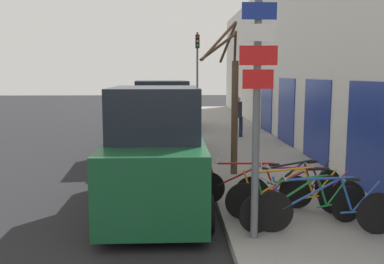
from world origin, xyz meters
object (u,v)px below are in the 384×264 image
(bicycle_1, at_px, (304,205))
(parked_car_0, at_px, (156,155))
(street_tree, at_px, (232,102))
(signpost, at_px, (257,106))
(bicycle_3, at_px, (298,192))
(traffic_light, at_px, (197,66))
(bicycle_0, at_px, (325,209))
(parked_car_2, at_px, (167,109))
(bicycle_5, at_px, (252,187))
(bicycle_4, at_px, (293,188))
(parked_car_1, at_px, (161,122))
(bicycle_2, at_px, (290,195))
(pedestrian_near, at_px, (238,113))

(bicycle_1, relative_size, parked_car_0, 0.50)
(parked_car_0, bearing_deg, street_tree, 51.89)
(signpost, xyz_separation_m, bicycle_3, (1.02, 1.18, -1.63))
(traffic_light, bearing_deg, bicycle_1, -86.49)
(bicycle_0, distance_m, parked_car_0, 3.27)
(signpost, height_order, parked_car_2, signpost)
(bicycle_5, distance_m, traffic_light, 13.70)
(parked_car_0, distance_m, street_tree, 3.03)
(bicycle_4, xyz_separation_m, parked_car_0, (-2.53, 0.55, 0.54))
(bicycle_0, distance_m, parked_car_1, 7.83)
(parked_car_1, bearing_deg, bicycle_3, -71.23)
(bicycle_2, bearing_deg, bicycle_0, -165.56)
(pedestrian_near, bearing_deg, parked_car_0, -107.20)
(bicycle_1, distance_m, parked_car_0, 2.93)
(signpost, bearing_deg, pedestrian_near, 82.85)
(bicycle_3, distance_m, parked_car_2, 12.39)
(traffic_light, bearing_deg, street_tree, -88.69)
(bicycle_5, bearing_deg, traffic_light, 14.71)
(bicycle_3, bearing_deg, bicycle_2, 147.67)
(signpost, distance_m, bicycle_4, 2.35)
(bicycle_1, bearing_deg, traffic_light, -10.90)
(bicycle_3, xyz_separation_m, street_tree, (-0.78, 3.06, 1.42))
(bicycle_0, bearing_deg, traffic_light, 9.78)
(bicycle_1, xyz_separation_m, bicycle_5, (-0.63, 1.18, -0.00))
(bicycle_0, xyz_separation_m, parked_car_1, (-2.74, 7.31, 0.55))
(parked_car_1, xyz_separation_m, street_tree, (1.85, -3.22, 0.85))
(bicycle_0, height_order, bicycle_3, bicycle_0)
(bicycle_0, distance_m, street_tree, 4.41)
(bicycle_1, relative_size, parked_car_1, 0.46)
(bicycle_4, bearing_deg, parked_car_2, -12.83)
(parked_car_1, distance_m, parked_car_2, 5.83)
(parked_car_1, height_order, pedestrian_near, parked_car_1)
(bicycle_0, height_order, parked_car_0, parked_car_0)
(parked_car_0, height_order, pedestrian_near, parked_car_0)
(parked_car_0, distance_m, parked_car_2, 11.34)
(bicycle_3, relative_size, parked_car_0, 0.51)
(bicycle_5, relative_size, parked_car_0, 0.50)
(parked_car_0, bearing_deg, parked_car_2, 89.67)
(traffic_light, bearing_deg, bicycle_4, -85.84)
(bicycle_5, relative_size, pedestrian_near, 1.36)
(bicycle_0, height_order, pedestrian_near, pedestrian_near)
(bicycle_3, relative_size, traffic_light, 0.50)
(bicycle_4, bearing_deg, pedestrian_near, -26.80)
(street_tree, bearing_deg, bicycle_1, -80.35)
(bicycle_1, height_order, parked_car_2, parked_car_2)
(signpost, relative_size, bicycle_2, 1.56)
(bicycle_5, xyz_separation_m, pedestrian_near, (1.07, 8.94, 0.56))
(bicycle_0, xyz_separation_m, bicycle_1, (-0.24, 0.27, -0.02))
(bicycle_3, bearing_deg, bicycle_0, -161.75)
(street_tree, distance_m, traffic_light, 10.89)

